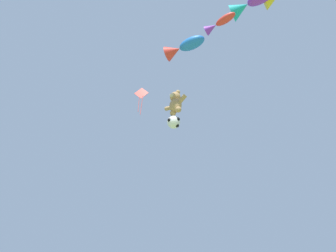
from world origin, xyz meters
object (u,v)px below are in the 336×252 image
at_px(teddy_bear_kite, 175,103).
at_px(diamond_kite, 141,95).
at_px(soccer_ball_kite, 174,122).
at_px(fish_kite_crimson, 218,24).
at_px(fish_kite_violet, 251,2).
at_px(fish_kite_cobalt, 182,47).

bearing_deg(teddy_bear_kite, diamond_kite, -177.58).
height_order(soccer_ball_kite, fish_kite_crimson, fish_kite_crimson).
bearing_deg(diamond_kite, soccer_ball_kite, 6.73).
bearing_deg(fish_kite_violet, teddy_bear_kite, 174.93).
relative_size(fish_kite_cobalt, fish_kite_crimson, 1.41).
bearing_deg(fish_kite_violet, fish_kite_crimson, -162.12).
height_order(teddy_bear_kite, soccer_ball_kite, teddy_bear_kite).
bearing_deg(teddy_bear_kite, fish_kite_cobalt, -36.14).
distance_m(teddy_bear_kite, soccer_ball_kite, 1.22).
distance_m(soccer_ball_kite, fish_kite_cobalt, 4.23).
distance_m(soccer_ball_kite, fish_kite_crimson, 5.75).
height_order(fish_kite_crimson, fish_kite_violet, fish_kite_violet).
xyz_separation_m(teddy_bear_kite, fish_kite_crimson, (4.21, -1.08, 2.08)).
relative_size(soccer_ball_kite, fish_kite_crimson, 0.50).
relative_size(soccer_ball_kite, fish_kite_violet, 0.34).
bearing_deg(soccer_ball_kite, fish_kite_cobalt, -35.27).
relative_size(teddy_bear_kite, diamond_kite, 0.60).
bearing_deg(fish_kite_cobalt, teddy_bear_kite, 143.86).
bearing_deg(fish_kite_crimson, diamond_kite, 172.96).
bearing_deg(soccer_ball_kite, diamond_kite, -173.27).
relative_size(fish_kite_cobalt, diamond_kite, 0.83).
relative_size(fish_kite_cobalt, fish_kite_violet, 0.97).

